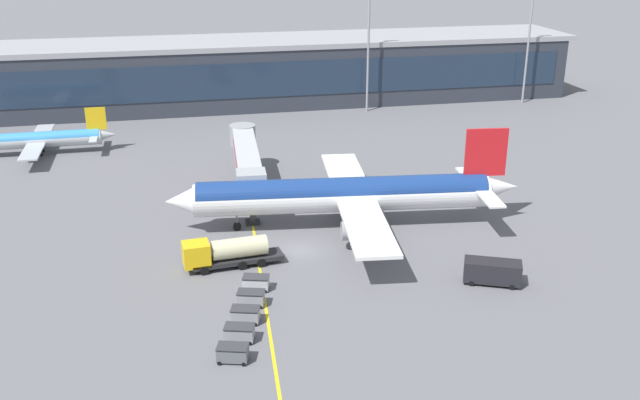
# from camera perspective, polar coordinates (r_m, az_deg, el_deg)

# --- Properties ---
(ground_plane) EXTENTS (700.00, 700.00, 0.00)m
(ground_plane) POSITION_cam_1_polar(r_m,az_deg,el_deg) (81.15, -1.69, -4.10)
(ground_plane) COLOR slate
(apron_lead_in_line) EXTENTS (5.48, 79.85, 0.01)m
(apron_lead_in_line) POSITION_cam_1_polar(r_m,az_deg,el_deg) (82.32, -5.16, -3.80)
(apron_lead_in_line) COLOR yellow
(apron_lead_in_line) RESTS_ON ground_plane
(terminal_building) EXTENTS (173.69, 19.60, 13.20)m
(terminal_building) POSITION_cam_1_polar(r_m,az_deg,el_deg) (148.67, -12.87, 9.79)
(terminal_building) COLOR #2D333D
(terminal_building) RESTS_ON ground_plane
(main_airliner) EXTENTS (43.50, 34.55, 12.01)m
(main_airliner) POSITION_cam_1_polar(r_m,az_deg,el_deg) (86.10, 2.04, 0.45)
(main_airliner) COLOR white
(main_airliner) RESTS_ON ground_plane
(jet_bridge) EXTENTS (5.19, 25.18, 6.89)m
(jet_bridge) POSITION_cam_1_polar(r_m,az_deg,el_deg) (97.85, -5.95, 3.55)
(jet_bridge) COLOR #B2B7BC
(jet_bridge) RESTS_ON ground_plane
(fuel_tanker) EXTENTS (10.98, 3.48, 3.25)m
(fuel_tanker) POSITION_cam_1_polar(r_m,az_deg,el_deg) (77.33, -7.57, -4.19)
(fuel_tanker) COLOR #232326
(fuel_tanker) RESTS_ON ground_plane
(lavatory_truck) EXTENTS (6.23, 4.47, 2.50)m
(lavatory_truck) POSITION_cam_1_polar(r_m,az_deg,el_deg) (75.53, 13.82, -5.58)
(lavatory_truck) COLOR black
(lavatory_truck) RESTS_ON ground_plane
(baggage_cart_0) EXTENTS (2.97, 2.24, 1.48)m
(baggage_cart_0) POSITION_cam_1_polar(r_m,az_deg,el_deg) (61.94, -7.05, -12.13)
(baggage_cart_0) COLOR #595B60
(baggage_cart_0) RESTS_ON ground_plane
(baggage_cart_1) EXTENTS (2.97, 2.24, 1.48)m
(baggage_cart_1) POSITION_cam_1_polar(r_m,az_deg,el_deg) (64.59, -6.52, -10.59)
(baggage_cart_1) COLOR gray
(baggage_cart_1) RESTS_ON ground_plane
(baggage_cart_2) EXTENTS (2.97, 2.24, 1.48)m
(baggage_cart_2) POSITION_cam_1_polar(r_m,az_deg,el_deg) (67.28, -6.03, -9.16)
(baggage_cart_2) COLOR gray
(baggage_cart_2) RESTS_ON ground_plane
(baggage_cart_3) EXTENTS (2.97, 2.24, 1.48)m
(baggage_cart_3) POSITION_cam_1_polar(r_m,az_deg,el_deg) (70.02, -5.59, -7.85)
(baggage_cart_3) COLOR gray
(baggage_cart_3) RESTS_ON ground_plane
(baggage_cart_4) EXTENTS (2.97, 2.24, 1.48)m
(baggage_cart_4) POSITION_cam_1_polar(r_m,az_deg,el_deg) (72.79, -5.18, -6.63)
(baggage_cart_4) COLOR #B2B7BC
(baggage_cart_4) RESTS_ON ground_plane
(commuter_jet_far) EXTENTS (26.27, 20.70, 7.30)m
(commuter_jet_far) POSITION_cam_1_polar(r_m,az_deg,el_deg) (123.63, -22.18, 4.50)
(commuter_jet_far) COLOR #B2B7BC
(commuter_jet_far) RESTS_ON ground_plane
(apron_light_mast_0) EXTENTS (2.80, 0.50, 23.51)m
(apron_light_mast_0) POSITION_cam_1_polar(r_m,az_deg,el_deg) (153.98, 16.50, 12.53)
(apron_light_mast_0) COLOR gray
(apron_light_mast_0) RESTS_ON ground_plane
(apron_light_mast_2) EXTENTS (2.80, 0.50, 23.92)m
(apron_light_mast_2) POSITION_cam_1_polar(r_m,az_deg,el_deg) (141.06, 3.93, 12.69)
(apron_light_mast_2) COLOR gray
(apron_light_mast_2) RESTS_ON ground_plane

